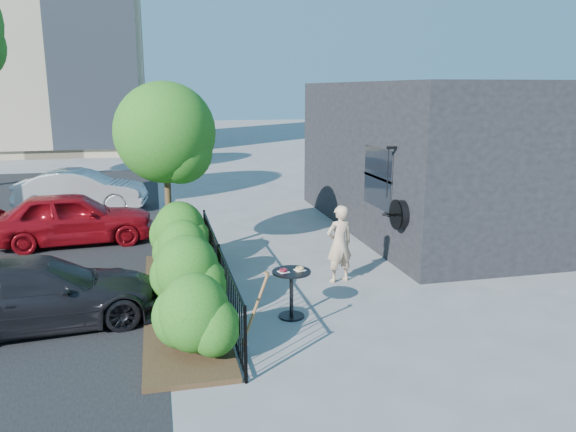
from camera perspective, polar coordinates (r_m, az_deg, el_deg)
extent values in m
plane|color=gray|center=(10.77, 1.13, -8.03)|extent=(120.00, 120.00, 0.00)
cube|color=black|center=(16.45, 16.07, 5.93)|extent=(6.00, 9.00, 4.00)
cube|color=black|center=(13.30, 9.11, 3.87)|extent=(0.04, 1.60, 1.40)
cube|color=black|center=(13.30, 9.13, 3.87)|extent=(0.05, 1.70, 0.06)
cylinder|color=black|center=(12.01, 11.33, 0.16)|extent=(0.18, 0.60, 0.60)
cylinder|color=black|center=(11.97, 10.89, 0.14)|extent=(0.03, 0.64, 0.64)
cube|color=black|center=(12.24, 10.55, 6.83)|extent=(0.25, 0.06, 0.06)
cylinder|color=black|center=(12.28, 10.10, 4.28)|extent=(0.02, 0.02, 1.05)
cylinder|color=black|center=(7.57, -4.34, -12.92)|extent=(0.05, 0.05, 1.10)
cylinder|color=black|center=(10.33, -6.98, -5.80)|extent=(0.05, 0.05, 1.10)
cylinder|color=black|center=(13.20, -8.45, -1.72)|extent=(0.05, 0.05, 1.10)
cube|color=black|center=(10.18, -7.05, -3.08)|extent=(0.03, 6.00, 0.03)
cube|color=black|center=(10.48, -6.91, -8.13)|extent=(0.03, 6.00, 0.03)
cylinder|color=black|center=(7.66, -4.46, -12.61)|extent=(0.02, 0.02, 1.04)
cylinder|color=black|center=(7.84, -4.70, -11.99)|extent=(0.02, 0.02, 1.04)
cylinder|color=black|center=(8.02, -4.92, -11.40)|extent=(0.02, 0.02, 1.04)
cylinder|color=black|center=(8.20, -5.13, -10.84)|extent=(0.02, 0.02, 1.04)
cylinder|color=black|center=(8.38, -5.33, -10.30)|extent=(0.02, 0.02, 1.04)
cylinder|color=black|center=(8.56, -5.52, -9.78)|extent=(0.02, 0.02, 1.04)
cylinder|color=black|center=(8.75, -5.70, -9.29)|extent=(0.02, 0.02, 1.04)
cylinder|color=black|center=(8.93, -5.88, -8.81)|extent=(0.02, 0.02, 1.04)
cylinder|color=black|center=(9.12, -6.04, -8.36)|extent=(0.02, 0.02, 1.04)
cylinder|color=black|center=(9.30, -6.20, -7.92)|extent=(0.02, 0.02, 1.04)
cylinder|color=black|center=(9.49, -6.36, -7.50)|extent=(0.02, 0.02, 1.04)
cylinder|color=black|center=(9.67, -6.50, -7.10)|extent=(0.02, 0.02, 1.04)
cylinder|color=black|center=(9.86, -6.65, -6.71)|extent=(0.02, 0.02, 1.04)
cylinder|color=black|center=(10.05, -6.78, -6.34)|extent=(0.02, 0.02, 1.04)
cylinder|color=black|center=(10.24, -6.91, -5.98)|extent=(0.02, 0.02, 1.04)
cylinder|color=black|center=(10.43, -7.04, -5.63)|extent=(0.02, 0.02, 1.04)
cylinder|color=black|center=(10.62, -7.16, -5.29)|extent=(0.02, 0.02, 1.04)
cylinder|color=black|center=(10.80, -7.28, -4.97)|extent=(0.02, 0.02, 1.04)
cylinder|color=black|center=(10.99, -7.39, -4.66)|extent=(0.02, 0.02, 1.04)
cylinder|color=black|center=(11.18, -7.50, -4.36)|extent=(0.02, 0.02, 1.04)
cylinder|color=black|center=(11.38, -7.60, -4.06)|extent=(0.02, 0.02, 1.04)
cylinder|color=black|center=(11.57, -7.71, -3.78)|extent=(0.02, 0.02, 1.04)
cylinder|color=black|center=(11.76, -7.80, -3.51)|extent=(0.02, 0.02, 1.04)
cylinder|color=black|center=(11.95, -7.90, -3.25)|extent=(0.02, 0.02, 1.04)
cylinder|color=black|center=(12.14, -7.99, -2.99)|extent=(0.02, 0.02, 1.04)
cylinder|color=black|center=(12.33, -8.08, -2.74)|extent=(0.02, 0.02, 1.04)
cylinder|color=black|center=(12.52, -8.17, -2.50)|extent=(0.02, 0.02, 1.04)
cylinder|color=black|center=(12.72, -8.25, -2.27)|extent=(0.02, 0.02, 1.04)
cylinder|color=black|center=(12.91, -8.33, -2.04)|extent=(0.02, 0.02, 1.04)
cylinder|color=black|center=(13.10, -8.41, -1.82)|extent=(0.02, 0.02, 1.04)
cube|color=#382616|center=(10.46, -10.76, -8.67)|extent=(1.30, 6.00, 0.08)
ellipsoid|color=#205E15|center=(8.18, -9.48, -9.89)|extent=(1.10, 1.10, 1.24)
ellipsoid|color=#205E15|center=(9.67, -10.15, -6.28)|extent=(1.10, 1.10, 1.24)
ellipsoid|color=#205E15|center=(11.10, -10.61, -3.79)|extent=(1.10, 1.10, 1.24)
ellipsoid|color=#205E15|center=(12.45, -10.94, -1.98)|extent=(1.10, 1.10, 1.24)
cylinder|color=#3F2B19|center=(12.82, -12.03, 0.69)|extent=(0.14, 0.14, 2.40)
sphere|color=#205E15|center=(12.58, -12.38, 8.01)|extent=(2.20, 2.20, 2.20)
sphere|color=#205E15|center=(12.42, -10.89, 6.49)|extent=(1.43, 1.43, 1.43)
cylinder|color=black|center=(9.51, 0.36, -5.69)|extent=(0.66, 0.66, 0.03)
cylinder|color=black|center=(9.64, 0.35, -7.99)|extent=(0.07, 0.07, 0.79)
cylinder|color=black|center=(9.79, 0.35, -10.13)|extent=(0.44, 0.44, 0.03)
cube|color=white|center=(9.45, -0.47, -5.68)|extent=(0.20, 0.20, 0.01)
cube|color=white|center=(9.54, 1.21, -5.50)|extent=(0.20, 0.20, 0.01)
torus|color=#4B0C11|center=(9.44, -0.47, -5.52)|extent=(0.15, 0.15, 0.05)
torus|color=#AC7B49|center=(9.53, 1.21, -5.35)|extent=(0.15, 0.15, 0.05)
imported|color=tan|center=(11.32, 5.24, -2.83)|extent=(0.65, 0.50, 1.58)
cylinder|color=brown|center=(8.32, -3.36, -9.45)|extent=(0.44, 0.04, 1.10)
cube|color=gray|center=(8.54, -4.44, -13.20)|extent=(0.11, 0.17, 0.23)
cylinder|color=brown|center=(8.16, -2.19, -5.81)|extent=(0.10, 0.09, 0.06)
imported|color=#A20D17|center=(15.05, -21.06, -0.18)|extent=(4.04, 1.90, 1.34)
imported|color=#A7A7AC|center=(19.15, -20.22, 2.48)|extent=(4.10, 1.84, 1.31)
imported|color=black|center=(10.09, -23.99, -7.17)|extent=(4.13, 2.10, 1.15)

